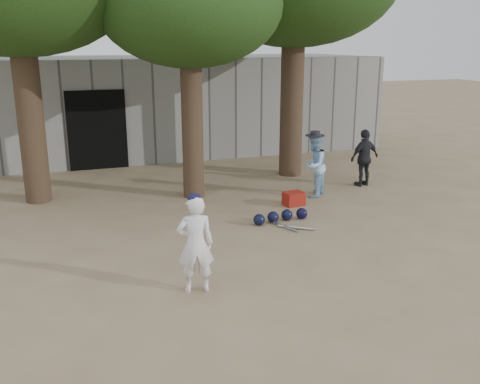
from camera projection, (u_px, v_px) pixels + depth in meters
name	position (u px, v px, depth m)	size (l,w,h in m)	color
ground	(225.00, 269.00, 8.44)	(70.00, 70.00, 0.00)	#937C5E
boy_player	(195.00, 244.00, 7.53)	(0.52, 0.34, 1.43)	white
spectator_blue	(314.00, 166.00, 12.25)	(0.71, 0.55, 1.46)	#99C4EC
spectator_dark	(364.00, 158.00, 13.18)	(0.83, 0.34, 1.41)	black
red_bag	(294.00, 199.00, 11.71)	(0.42, 0.32, 0.30)	maroon
back_building	(127.00, 104.00, 17.41)	(16.00, 5.24, 3.00)	gray
helmet_row	(280.00, 216.00, 10.65)	(1.19, 0.33, 0.23)	black
bat_pile	(291.00, 227.00, 10.29)	(0.63, 0.71, 0.06)	#A8AAAF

